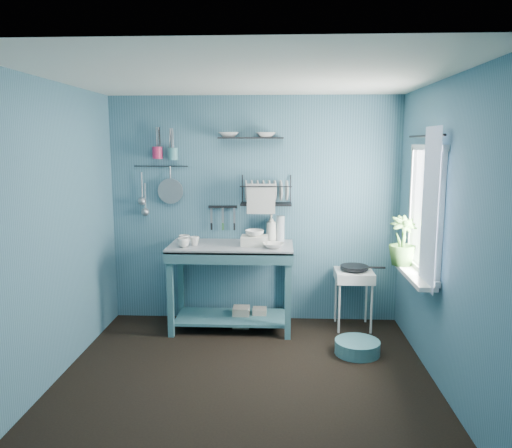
{
  "coord_description": "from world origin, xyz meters",
  "views": [
    {
      "loc": [
        0.29,
        -4.0,
        1.99
      ],
      "look_at": [
        0.05,
        0.85,
        1.2
      ],
      "focal_mm": 35.0,
      "sensor_mm": 36.0,
      "label": 1
    }
  ],
  "objects_px": {
    "wash_tub": "(255,241)",
    "utensil_cup_magenta": "(157,153)",
    "mug_mid": "(195,241)",
    "work_counter": "(231,287)",
    "mug_left": "(183,243)",
    "potted_plant": "(402,241)",
    "storage_tin_large": "(241,317)",
    "soap_bottle": "(271,228)",
    "floor_basin": "(357,347)",
    "dish_rack": "(266,190)",
    "colander": "(170,191)",
    "storage_tin_small": "(260,317)",
    "mug_right": "(184,240)",
    "hotplate_stand": "(353,299)",
    "water_bottle": "(280,228)",
    "utensil_cup_teal": "(173,154)",
    "frying_pan": "(354,267)"
  },
  "relations": [
    {
      "from": "soap_bottle",
      "to": "water_bottle",
      "type": "distance_m",
      "value": 0.1
    },
    {
      "from": "work_counter",
      "to": "storage_tin_large",
      "type": "xyz_separation_m",
      "value": [
        0.1,
        0.05,
        -0.35
      ]
    },
    {
      "from": "mug_left",
      "to": "potted_plant",
      "type": "bearing_deg",
      "value": -6.96
    },
    {
      "from": "potted_plant",
      "to": "storage_tin_large",
      "type": "relative_size",
      "value": 2.15
    },
    {
      "from": "hotplate_stand",
      "to": "potted_plant",
      "type": "relative_size",
      "value": 1.35
    },
    {
      "from": "mug_mid",
      "to": "storage_tin_small",
      "type": "relative_size",
      "value": 0.5
    },
    {
      "from": "work_counter",
      "to": "mug_left",
      "type": "xyz_separation_m",
      "value": [
        -0.48,
        -0.16,
        0.51
      ]
    },
    {
      "from": "hotplate_stand",
      "to": "storage_tin_small",
      "type": "relative_size",
      "value": 3.18
    },
    {
      "from": "mug_right",
      "to": "utensil_cup_magenta",
      "type": "height_order",
      "value": "utensil_cup_magenta"
    },
    {
      "from": "mug_right",
      "to": "dish_rack",
      "type": "bearing_deg",
      "value": 13.43
    },
    {
      "from": "mug_left",
      "to": "colander",
      "type": "height_order",
      "value": "colander"
    },
    {
      "from": "water_bottle",
      "to": "colander",
      "type": "height_order",
      "value": "colander"
    },
    {
      "from": "mug_right",
      "to": "soap_bottle",
      "type": "relative_size",
      "value": 0.41
    },
    {
      "from": "mug_right",
      "to": "colander",
      "type": "distance_m",
      "value": 0.6
    },
    {
      "from": "soap_bottle",
      "to": "colander",
      "type": "bearing_deg",
      "value": 175.59
    },
    {
      "from": "storage_tin_small",
      "to": "floor_basin",
      "type": "bearing_deg",
      "value": -35.87
    },
    {
      "from": "soap_bottle",
      "to": "mug_left",
      "type": "bearing_deg",
      "value": -158.2
    },
    {
      "from": "work_counter",
      "to": "potted_plant",
      "type": "relative_size",
      "value": 2.77
    },
    {
      "from": "mug_right",
      "to": "soap_bottle",
      "type": "distance_m",
      "value": 0.95
    },
    {
      "from": "dish_rack",
      "to": "wash_tub",
      "type": "bearing_deg",
      "value": -120.15
    },
    {
      "from": "dish_rack",
      "to": "colander",
      "type": "bearing_deg",
      "value": 172.15
    },
    {
      "from": "utensil_cup_magenta",
      "to": "utensil_cup_teal",
      "type": "bearing_deg",
      "value": 0.0
    },
    {
      "from": "mug_right",
      "to": "potted_plant",
      "type": "distance_m",
      "value": 2.23
    },
    {
      "from": "frying_pan",
      "to": "floor_basin",
      "type": "bearing_deg",
      "value": -94.33
    },
    {
      "from": "mug_mid",
      "to": "water_bottle",
      "type": "xyz_separation_m",
      "value": [
        0.9,
        0.28,
        0.09
      ]
    },
    {
      "from": "floor_basin",
      "to": "mug_mid",
      "type": "bearing_deg",
      "value": 161.3
    },
    {
      "from": "work_counter",
      "to": "frying_pan",
      "type": "xyz_separation_m",
      "value": [
        1.32,
        0.09,
        0.21
      ]
    },
    {
      "from": "dish_rack",
      "to": "colander",
      "type": "height_order",
      "value": "dish_rack"
    },
    {
      "from": "mug_right",
      "to": "dish_rack",
      "type": "xyz_separation_m",
      "value": [
        0.86,
        0.21,
        0.51
      ]
    },
    {
      "from": "utensil_cup_teal",
      "to": "frying_pan",
      "type": "bearing_deg",
      "value": -4.95
    },
    {
      "from": "soap_bottle",
      "to": "storage_tin_large",
      "type": "relative_size",
      "value": 1.36
    },
    {
      "from": "utensil_cup_teal",
      "to": "storage_tin_small",
      "type": "bearing_deg",
      "value": -10.47
    },
    {
      "from": "work_counter",
      "to": "colander",
      "type": "xyz_separation_m",
      "value": [
        -0.7,
        0.29,
        1.0
      ]
    },
    {
      "from": "utensil_cup_magenta",
      "to": "water_bottle",
      "type": "bearing_deg",
      "value": -1.54
    },
    {
      "from": "water_bottle",
      "to": "colander",
      "type": "bearing_deg",
      "value": 176.89
    },
    {
      "from": "dish_rack",
      "to": "colander",
      "type": "distance_m",
      "value": 1.06
    },
    {
      "from": "mug_mid",
      "to": "frying_pan",
      "type": "relative_size",
      "value": 0.33
    },
    {
      "from": "hotplate_stand",
      "to": "water_bottle",
      "type": "bearing_deg",
      "value": 165.6
    },
    {
      "from": "mug_mid",
      "to": "water_bottle",
      "type": "bearing_deg",
      "value": 17.28
    },
    {
      "from": "wash_tub",
      "to": "utensil_cup_magenta",
      "type": "height_order",
      "value": "utensil_cup_magenta"
    },
    {
      "from": "work_counter",
      "to": "wash_tub",
      "type": "bearing_deg",
      "value": -9.8
    },
    {
      "from": "utensil_cup_magenta",
      "to": "storage_tin_small",
      "type": "relative_size",
      "value": 0.65
    },
    {
      "from": "mug_mid",
      "to": "wash_tub",
      "type": "bearing_deg",
      "value": 3.63
    },
    {
      "from": "work_counter",
      "to": "hotplate_stand",
      "type": "relative_size",
      "value": 2.06
    },
    {
      "from": "utensil_cup_magenta",
      "to": "floor_basin",
      "type": "xyz_separation_m",
      "value": [
        2.09,
        -0.87,
        -1.82
      ]
    },
    {
      "from": "mug_mid",
      "to": "utensil_cup_magenta",
      "type": "relative_size",
      "value": 0.77
    },
    {
      "from": "dish_rack",
      "to": "potted_plant",
      "type": "xyz_separation_m",
      "value": [
        1.32,
        -0.63,
        -0.42
      ]
    },
    {
      "from": "mug_right",
      "to": "storage_tin_large",
      "type": "height_order",
      "value": "mug_right"
    },
    {
      "from": "water_bottle",
      "to": "frying_pan",
      "type": "height_order",
      "value": "water_bottle"
    },
    {
      "from": "potted_plant",
      "to": "storage_tin_large",
      "type": "xyz_separation_m",
      "value": [
        -1.59,
        0.47,
        -0.96
      ]
    }
  ]
}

